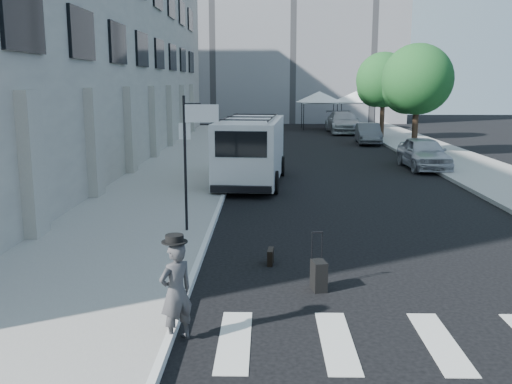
{
  "coord_description": "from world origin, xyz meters",
  "views": [
    {
      "loc": [
        -0.51,
        -11.31,
        3.99
      ],
      "look_at": [
        -0.76,
        2.56,
        1.3
      ],
      "focal_mm": 40.0,
      "sensor_mm": 36.0,
      "label": 1
    }
  ],
  "objects_px": {
    "businessman": "(176,292)",
    "parked_car_c": "(343,122)",
    "briefcase": "(271,257)",
    "suitcase": "(319,275)",
    "parked_car_b": "(368,134)",
    "cargo_van": "(251,150)",
    "parked_car_a": "(424,153)"
  },
  "relations": [
    {
      "from": "briefcase",
      "to": "parked_car_b",
      "type": "height_order",
      "value": "parked_car_b"
    },
    {
      "from": "parked_car_c",
      "to": "suitcase",
      "type": "bearing_deg",
      "value": -99.66
    },
    {
      "from": "businessman",
      "to": "parked_car_c",
      "type": "distance_m",
      "value": 37.83
    },
    {
      "from": "briefcase",
      "to": "businessman",
      "type": "bearing_deg",
      "value": -106.35
    },
    {
      "from": "businessman",
      "to": "briefcase",
      "type": "height_order",
      "value": "businessman"
    },
    {
      "from": "briefcase",
      "to": "cargo_van",
      "type": "relative_size",
      "value": 0.06
    },
    {
      "from": "suitcase",
      "to": "parked_car_a",
      "type": "bearing_deg",
      "value": 57.96
    },
    {
      "from": "briefcase",
      "to": "suitcase",
      "type": "height_order",
      "value": "suitcase"
    },
    {
      "from": "suitcase",
      "to": "cargo_van",
      "type": "bearing_deg",
      "value": 87.27
    },
    {
      "from": "suitcase",
      "to": "parked_car_c",
      "type": "xyz_separation_m",
      "value": [
        5.06,
        34.83,
        0.54
      ]
    },
    {
      "from": "parked_car_b",
      "to": "suitcase",
      "type": "bearing_deg",
      "value": -97.92
    },
    {
      "from": "suitcase",
      "to": "parked_car_b",
      "type": "bearing_deg",
      "value": 67.7
    },
    {
      "from": "parked_car_a",
      "to": "parked_car_b",
      "type": "xyz_separation_m",
      "value": [
        -0.66,
        10.9,
        -0.07
      ]
    },
    {
      "from": "businessman",
      "to": "suitcase",
      "type": "relative_size",
      "value": 1.42
    },
    {
      "from": "businessman",
      "to": "briefcase",
      "type": "bearing_deg",
      "value": -153.84
    },
    {
      "from": "suitcase",
      "to": "cargo_van",
      "type": "relative_size",
      "value": 0.16
    },
    {
      "from": "businessman",
      "to": "parked_car_b",
      "type": "bearing_deg",
      "value": -148.15
    },
    {
      "from": "parked_car_b",
      "to": "cargo_van",
      "type": "bearing_deg",
      "value": -112.17
    },
    {
      "from": "parked_car_a",
      "to": "parked_car_c",
      "type": "relative_size",
      "value": 0.75
    },
    {
      "from": "parked_car_b",
      "to": "parked_car_c",
      "type": "xyz_separation_m",
      "value": [
        -0.56,
        8.08,
        0.17
      ]
    },
    {
      "from": "cargo_van",
      "to": "parked_car_b",
      "type": "distance_m",
      "value": 16.47
    },
    {
      "from": "cargo_van",
      "to": "businessman",
      "type": "bearing_deg",
      "value": -88.42
    },
    {
      "from": "businessman",
      "to": "parked_car_a",
      "type": "relative_size",
      "value": 0.36
    },
    {
      "from": "cargo_van",
      "to": "parked_car_c",
      "type": "xyz_separation_m",
      "value": [
        6.68,
        22.85,
        -0.47
      ]
    },
    {
      "from": "briefcase",
      "to": "suitcase",
      "type": "xyz_separation_m",
      "value": [
        0.93,
        -1.6,
        0.13
      ]
    },
    {
      "from": "parked_car_c",
      "to": "cargo_van",
      "type": "bearing_deg",
      "value": -107.69
    },
    {
      "from": "parked_car_b",
      "to": "parked_car_c",
      "type": "height_order",
      "value": "parked_car_c"
    },
    {
      "from": "briefcase",
      "to": "parked_car_b",
      "type": "distance_m",
      "value": 26.0
    },
    {
      "from": "businessman",
      "to": "suitcase",
      "type": "xyz_separation_m",
      "value": [
        2.42,
        2.25,
        -0.5
      ]
    },
    {
      "from": "briefcase",
      "to": "parked_car_c",
      "type": "xyz_separation_m",
      "value": [
        5.98,
        33.24,
        0.67
      ]
    },
    {
      "from": "parked_car_b",
      "to": "parked_car_c",
      "type": "distance_m",
      "value": 8.1
    },
    {
      "from": "briefcase",
      "to": "cargo_van",
      "type": "distance_m",
      "value": 10.47
    }
  ]
}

